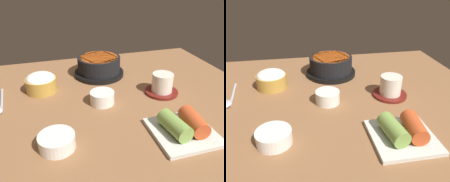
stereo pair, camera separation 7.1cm
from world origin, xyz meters
The scene contains 8 objects.
dining_table centered at (0.00, 0.00, 1.00)cm, with size 100.00×76.00×2.00cm, color brown.
stone_pot centered at (2.70, 17.44, 5.58)cm, with size 18.39×18.39×7.16cm.
rice_bowl centered at (-18.49, 10.08, 5.16)cm, with size 9.95×9.95×6.28cm.
tea_cup_with_saucer centered at (18.59, -2.36, 5.01)cm, with size 10.56×10.56×6.70cm.
banchan_cup_center centered at (-1.37, -3.10, 3.99)cm, with size 7.25×7.25×3.72cm.
kimchi_plate centered at (13.84, -22.91, 4.00)cm, with size 14.88×14.88×5.16cm.
side_bowl_near centered at (-15.98, -19.17, 3.80)cm, with size 8.33×8.33×3.36cm.
spoon centered at (-30.93, 1.73, 2.62)cm, with size 3.60×16.66×1.35cm.
Camera 2 is at (-8.89, -63.52, 38.26)cm, focal length 37.52 mm.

